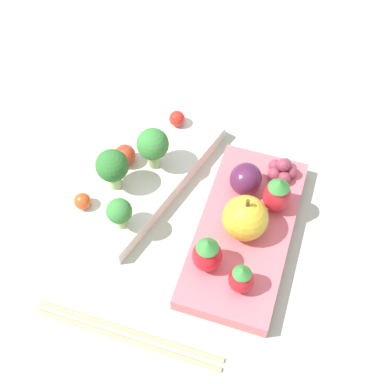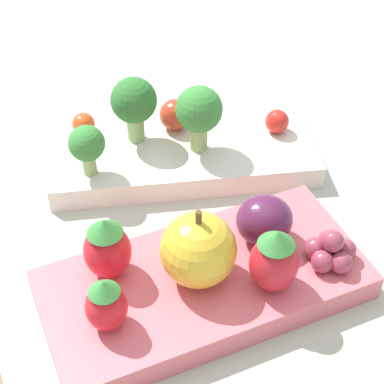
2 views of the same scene
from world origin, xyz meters
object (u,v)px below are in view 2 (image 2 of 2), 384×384
object	(u,v)px
broccoli_floret_0	(199,112)
apple	(198,250)
cherry_tomato_1	(84,124)
plum	(264,220)
bento_box_fruit	(204,284)
strawberry_2	(274,260)
cherry_tomato_2	(277,121)
strawberry_1	(107,248)
bento_box_savoury	(182,152)
broccoli_floret_2	(134,103)
cherry_tomato_0	(175,115)
grape_cluster	(331,251)
strawberry_0	(106,304)
broccoli_floret_1	(87,145)

from	to	relation	value
broccoli_floret_0	apple	world-z (taller)	apple
cherry_tomato_1	plum	bearing A→B (deg)	-55.36
apple	broccoli_floret_0	bearing A→B (deg)	75.06
plum	broccoli_floret_0	bearing A→B (deg)	99.06
bento_box_fruit	strawberry_2	xyz separation A→B (m)	(0.04, -0.02, 0.04)
broccoli_floret_0	cherry_tomato_2	distance (m)	0.08
broccoli_floret_0	strawberry_1	size ratio (longest dim) A/B	1.18
bento_box_savoury	bento_box_fruit	bearing A→B (deg)	-97.90
broccoli_floret_0	strawberry_2	distance (m)	0.16
broccoli_floret_2	plum	xyz separation A→B (m)	(0.07, -0.14, -0.02)
broccoli_floret_2	cherry_tomato_1	distance (m)	0.05
broccoli_floret_0	cherry_tomato_2	bearing A→B (deg)	4.93
bento_box_savoury	broccoli_floret_2	bearing A→B (deg)	157.25
cherry_tomato_0	cherry_tomato_1	world-z (taller)	cherry_tomato_0
plum	grape_cluster	xyz separation A→B (m)	(0.04, -0.03, -0.01)
cherry_tomato_1	grape_cluster	size ratio (longest dim) A/B	0.54
broccoli_floret_0	strawberry_2	world-z (taller)	broccoli_floret_0
plum	cherry_tomato_0	bearing A→B (deg)	101.84
apple	strawberry_2	world-z (taller)	apple
broccoli_floret_0	strawberry_0	bearing A→B (deg)	-122.36
broccoli_floret_1	strawberry_2	world-z (taller)	strawberry_2
broccoli_floret_0	strawberry_0	size ratio (longest dim) A/B	1.43
broccoli_floret_0	strawberry_1	bearing A→B (deg)	-128.70
broccoli_floret_1	cherry_tomato_1	size ratio (longest dim) A/B	2.23
strawberry_1	strawberry_2	distance (m)	0.11
broccoli_floret_2	apple	bearing A→B (deg)	-85.60
broccoli_floret_1	strawberry_0	distance (m)	0.15
apple	plum	distance (m)	0.06
bento_box_fruit	grape_cluster	size ratio (longest dim) A/B	6.47
bento_box_savoury	broccoli_floret_0	xyz separation A→B (m)	(0.01, -0.01, 0.05)
bento_box_fruit	strawberry_2	size ratio (longest dim) A/B	4.70
cherry_tomato_0	apple	bearing A→B (deg)	-97.91
broccoli_floret_1	strawberry_1	world-z (taller)	strawberry_1
bento_box_fruit	strawberry_2	bearing A→B (deg)	-24.44
broccoli_floret_2	grape_cluster	distance (m)	0.21
apple	strawberry_0	xyz separation A→B (m)	(-0.07, -0.03, -0.01)
cherry_tomato_0	bento_box_fruit	bearing A→B (deg)	-96.51
broccoli_floret_1	plum	distance (m)	0.15
strawberry_1	grape_cluster	bearing A→B (deg)	-10.42
broccoli_floret_0	cherry_tomato_2	size ratio (longest dim) A/B	2.83
bento_box_savoury	broccoli_floret_2	size ratio (longest dim) A/B	4.01
cherry_tomato_1	grape_cluster	world-z (taller)	grape_cluster
cherry_tomato_1	strawberry_1	xyz separation A→B (m)	(-0.00, -0.16, 0.01)
strawberry_2	broccoli_floret_0	bearing A→B (deg)	93.61
broccoli_floret_0	grape_cluster	distance (m)	0.16
cherry_tomato_2	apple	size ratio (longest dim) A/B	0.34
broccoli_floret_2	broccoli_floret_1	bearing A→B (deg)	-141.67
broccoli_floret_2	cherry_tomato_0	size ratio (longest dim) A/B	2.17
cherry_tomato_1	apple	distance (m)	0.19
cherry_tomato_2	strawberry_2	size ratio (longest dim) A/B	0.41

